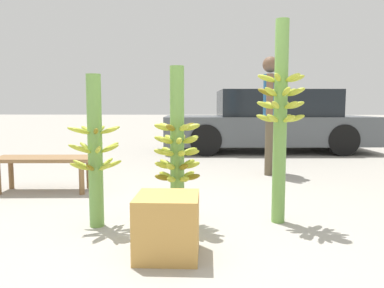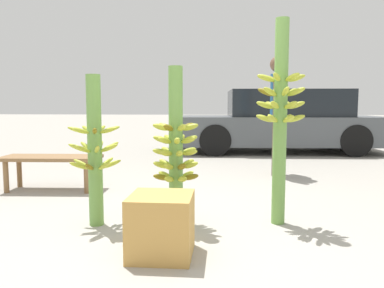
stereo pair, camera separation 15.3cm
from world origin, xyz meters
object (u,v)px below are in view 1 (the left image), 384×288
at_px(vendor_person, 270,104).
at_px(parked_car, 269,122).
at_px(produce_crate, 167,226).
at_px(banana_stalk_right, 280,117).
at_px(market_bench, 45,162).
at_px(banana_stalk_center, 177,149).
at_px(banana_stalk_left, 95,151).

distance_m(vendor_person, parked_car, 2.93).
height_order(vendor_person, produce_crate, vendor_person).
height_order(banana_stalk_right, market_bench, banana_stalk_right).
distance_m(banana_stalk_center, produce_crate, 0.79).
height_order(banana_stalk_center, market_bench, banana_stalk_center).
bearing_deg(market_bench, banana_stalk_right, -25.97).
bearing_deg(produce_crate, parked_car, 74.73).
bearing_deg(banana_stalk_center, banana_stalk_right, 8.45).
distance_m(banana_stalk_center, vendor_person, 2.74).
xyz_separation_m(parked_car, produce_crate, (-1.63, -5.98, -0.44)).
bearing_deg(banana_stalk_left, market_bench, 128.50).
bearing_deg(vendor_person, banana_stalk_center, -15.56).
height_order(banana_stalk_center, vendor_person, vendor_person).
distance_m(banana_stalk_left, parked_car, 5.84).
relative_size(banana_stalk_center, produce_crate, 3.20).
distance_m(parked_car, produce_crate, 6.21).
distance_m(banana_stalk_right, market_bench, 2.81).
distance_m(market_bench, parked_car, 5.29).
bearing_deg(produce_crate, banana_stalk_left, 137.87).
relative_size(parked_car, produce_crate, 10.94).
bearing_deg(market_bench, parked_car, 48.31).
bearing_deg(banana_stalk_left, banana_stalk_center, 4.24).
height_order(banana_stalk_left, vendor_person, vendor_person).
xyz_separation_m(banana_stalk_left, banana_stalk_right, (1.55, 0.18, 0.28)).
height_order(banana_stalk_right, produce_crate, banana_stalk_right).
xyz_separation_m(banana_stalk_center, parked_car, (1.62, 5.33, -0.00)).
bearing_deg(produce_crate, vendor_person, 69.29).
relative_size(vendor_person, parked_car, 0.38).
distance_m(banana_stalk_center, market_bench, 2.07).
distance_m(market_bench, produce_crate, 2.48).
relative_size(banana_stalk_left, parked_car, 0.28).
distance_m(banana_stalk_left, market_bench, 1.62).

